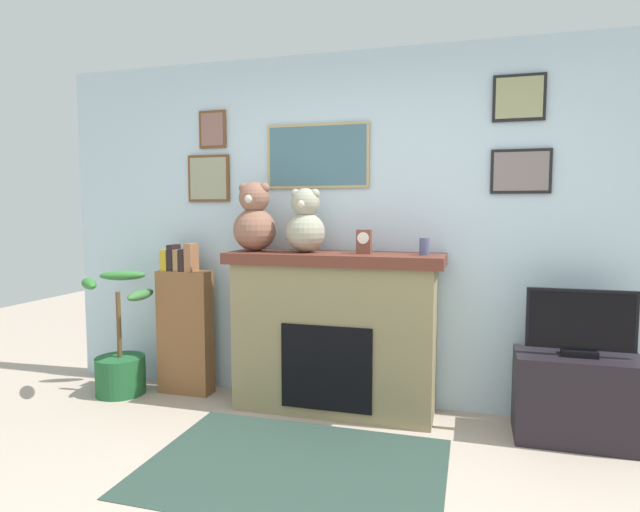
% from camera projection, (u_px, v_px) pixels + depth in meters
% --- Properties ---
extents(back_wall, '(5.20, 0.15, 2.60)m').
position_uv_depth(back_wall, '(379.00, 229.00, 3.94)').
color(back_wall, silver).
rests_on(back_wall, ground_plane).
extents(fireplace, '(1.54, 0.51, 1.15)m').
position_uv_depth(fireplace, '(334.00, 331.00, 3.80)').
color(fireplace, '#877954').
rests_on(fireplace, ground_plane).
extents(bookshelf, '(0.42, 0.16, 1.19)m').
position_uv_depth(bookshelf, '(185.00, 326.00, 4.17)').
color(bookshelf, brown).
rests_on(bookshelf, ground_plane).
extents(potted_plant, '(0.56, 0.60, 0.96)m').
position_uv_depth(potted_plant, '(120.00, 360.00, 4.17)').
color(potted_plant, '#1E592D').
rests_on(potted_plant, ground_plane).
extents(tv_stand, '(0.75, 0.40, 0.55)m').
position_uv_depth(tv_stand, '(577.00, 398.00, 3.31)').
color(tv_stand, black).
rests_on(tv_stand, ground_plane).
extents(television, '(0.63, 0.14, 0.42)m').
position_uv_depth(television, '(580.00, 323.00, 3.27)').
color(television, black).
rests_on(television, tv_stand).
extents(area_rug, '(1.68, 1.20, 0.01)m').
position_uv_depth(area_rug, '(294.00, 466.00, 2.99)').
color(area_rug, '#2A3F36').
rests_on(area_rug, ground_plane).
extents(candle_jar, '(0.07, 0.07, 0.12)m').
position_uv_depth(candle_jar, '(424.00, 247.00, 3.55)').
color(candle_jar, '#4C517A').
rests_on(candle_jar, fireplace).
extents(mantel_clock, '(0.10, 0.08, 0.17)m').
position_uv_depth(mantel_clock, '(364.00, 242.00, 3.67)').
color(mantel_clock, brown).
rests_on(mantel_clock, fireplace).
extents(teddy_bear_tan, '(0.31, 0.31, 0.51)m').
position_uv_depth(teddy_bear_tan, '(255.00, 220.00, 3.88)').
color(teddy_bear_tan, '#875B49').
rests_on(teddy_bear_tan, fireplace).
extents(teddy_bear_cream, '(0.28, 0.28, 0.46)m').
position_uv_depth(teddy_bear_cream, '(305.00, 224.00, 3.77)').
color(teddy_bear_cream, '#9B9A84').
rests_on(teddy_bear_cream, fireplace).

